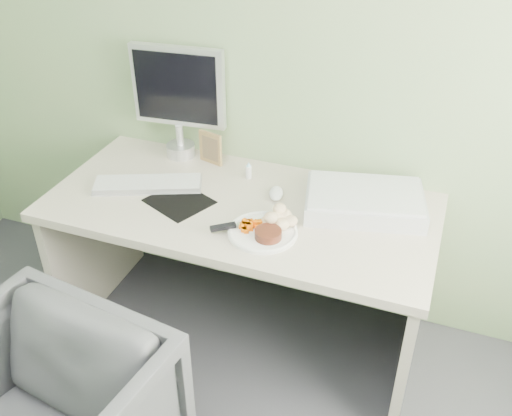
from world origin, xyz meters
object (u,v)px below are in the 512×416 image
(plate, at_px, (263,232))
(scanner, at_px, (364,202))
(desk, at_px, (240,239))
(monitor, at_px, (178,96))

(plate, height_order, scanner, scanner)
(plate, bearing_deg, scanner, 42.61)
(desk, relative_size, plate, 5.99)
(desk, xyz_separation_m, monitor, (-0.42, 0.31, 0.47))
(desk, relative_size, scanner, 3.42)
(desk, distance_m, monitor, 0.70)
(desk, xyz_separation_m, plate, (0.16, -0.16, 0.19))
(desk, relative_size, monitor, 3.11)
(desk, height_order, plate, plate)
(scanner, bearing_deg, monitor, 155.93)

